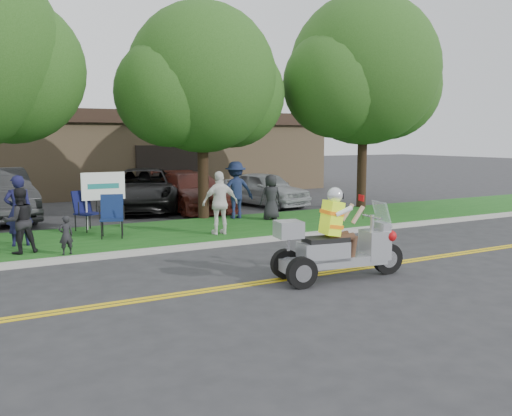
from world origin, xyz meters
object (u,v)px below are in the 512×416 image
trike_scooter (336,247)px  parked_car_far_right (265,189)px  spectator_adult_right (220,203)px  parked_car_right (192,192)px  spectator_adult_mid (20,221)px  parked_car_mid (144,189)px  lawn_chair_b (85,208)px  lawn_chair_a (112,213)px  spectator_adult_left (19,211)px

trike_scooter → parked_car_far_right: (4.46, 10.59, 0.07)m
spectator_adult_right → parked_car_right: 5.84m
trike_scooter → spectator_adult_mid: 7.20m
trike_scooter → parked_car_mid: bearing=99.2°
lawn_chair_b → spectator_adult_right: (3.13, -2.46, 0.23)m
lawn_chair_b → parked_car_right: 5.59m
lawn_chair_a → parked_car_far_right: (7.26, 4.47, -0.04)m
parked_car_right → parked_car_far_right: parked_car_right is taller
trike_scooter → spectator_adult_right: size_ratio=1.59×
trike_scooter → lawn_chair_a: size_ratio=2.44×
parked_car_mid → parked_car_right: parked_car_mid is taller
lawn_chair_b → parked_car_far_right: 8.29m
lawn_chair_b → spectator_adult_mid: 3.19m
lawn_chair_a → parked_car_right: parked_car_right is taller
lawn_chair_b → spectator_adult_left: bearing=-168.6°
trike_scooter → lawn_chair_b: trike_scooter is taller
trike_scooter → parked_car_far_right: bearing=75.4°
spectator_adult_left → parked_car_far_right: (9.57, 4.62, -0.28)m
trike_scooter → lawn_chair_b: 8.19m
parked_car_mid → spectator_adult_left: bearing=-108.9°
lawn_chair_b → parked_car_mid: 5.25m
trike_scooter → parked_car_right: size_ratio=0.55×
trike_scooter → spectator_adult_left: 7.87m
trike_scooter → spectator_adult_left: bearing=138.8°
lawn_chair_a → trike_scooter: bearing=-48.6°
parked_car_mid → parked_car_right: (1.54, -1.08, -0.06)m
trike_scooter → spectator_adult_right: bearing=99.5°
spectator_adult_left → lawn_chair_a: bearing=-172.9°
lawn_chair_a → spectator_adult_mid: spectator_adult_mid is taller
spectator_adult_left → trike_scooter: bearing=133.8°
spectator_adult_mid → parked_car_far_right: 11.14m
parked_car_mid → lawn_chair_b: bearing=-104.2°
trike_scooter → parked_car_mid: 11.80m
lawn_chair_b → spectator_adult_left: 2.44m
spectator_adult_left → parked_car_far_right: bearing=-151.0°
lawn_chair_b → parked_car_mid: size_ratio=0.20×
spectator_adult_left → spectator_adult_mid: bearing=89.3°
parked_car_right → lawn_chair_a: bearing=-131.0°
parked_car_mid → spectator_adult_right: bearing=-68.0°
lawn_chair_b → lawn_chair_a: bearing=-101.0°
lawn_chair_a → spectator_adult_mid: bearing=-137.7°
lawn_chair_a → parked_car_mid: 6.25m
parked_car_mid → parked_car_far_right: 4.81m
lawn_chair_b → spectator_adult_left: spectator_adult_left is taller
spectator_adult_mid → parked_car_mid: 8.43m
trike_scooter → spectator_adult_mid: size_ratio=1.83×
lawn_chair_b → parked_car_mid: (3.04, 4.28, 0.04)m
lawn_chair_a → spectator_adult_left: size_ratio=0.65×
trike_scooter → parked_car_right: bearing=91.1°
parked_car_mid → parked_car_right: bearing=-13.9°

